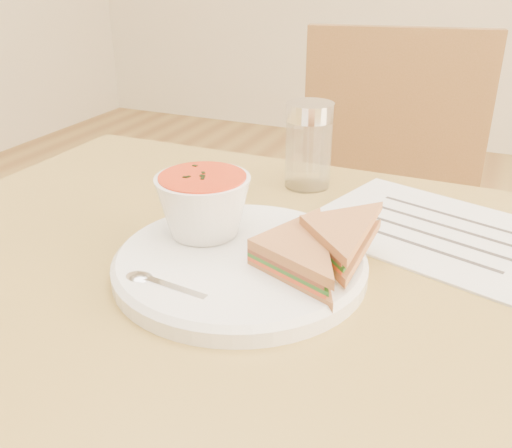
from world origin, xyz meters
The scene contains 8 objects.
chair_far centered at (0.00, 0.60, 0.46)m, with size 0.41×0.41×0.92m, color brown, non-canonical shape.
plate centered at (-0.04, -0.02, 0.76)m, with size 0.27×0.27×0.02m, color white, non-canonical shape.
soup_bowl centered at (-0.10, 0.01, 0.80)m, with size 0.11×0.11×0.07m, color white, non-canonical shape.
sandwich_half_a centered at (-0.03, -0.03, 0.78)m, with size 0.11×0.11×0.03m, color #C27944, non-canonical shape.
sandwich_half_b centered at (0.01, 0.02, 0.79)m, with size 0.10×0.10×0.03m, color #C27944, non-canonical shape.
spoon centered at (-0.07, -0.11, 0.77)m, with size 0.15×0.03×0.01m, color silver, non-canonical shape.
paper_menu centered at (0.14, 0.17, 0.75)m, with size 0.30×0.22×0.00m, color white, non-canonical shape.
condiment_shaker centered at (-0.06, 0.25, 0.81)m, with size 0.07×0.07×0.12m, color silver, non-canonical shape.
Camera 1 is at (0.19, -0.50, 1.06)m, focal length 40.00 mm.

